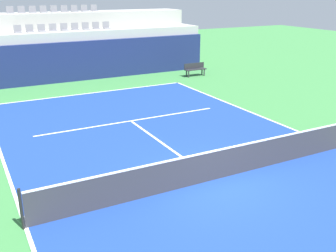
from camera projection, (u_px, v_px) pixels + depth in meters
ground_plane at (214, 180)px, 12.03m from camera, size 80.00×80.00×0.00m
court_surface at (214, 180)px, 12.03m from camera, size 11.00×24.00×0.01m
baseline_far at (92, 93)px, 22.00m from camera, size 11.00×0.10×0.00m
sideline_left at (26, 228)px, 9.61m from camera, size 0.10×24.00×0.00m
service_line_far at (131, 121)px, 17.36m from camera, size 8.26×0.10×0.00m
centre_service_line at (165, 145)px, 14.69m from camera, size 0.10×6.40×0.00m
back_wall at (73, 62)px, 24.50m from camera, size 18.31×0.30×2.42m
stands_tier_lower at (67, 54)px, 25.54m from camera, size 18.31×2.40×2.98m
stands_tier_upper at (57, 42)px, 27.38m from camera, size 18.31×2.40×3.97m
seating_row_lower at (64, 28)px, 25.09m from camera, size 6.02×0.44×0.44m
seating_row_upper at (54, 10)px, 26.77m from camera, size 6.02×0.44×0.44m
tennis_net at (214, 165)px, 11.86m from camera, size 11.08×0.08×1.07m
player_bench at (195, 68)px, 26.16m from camera, size 1.50×0.40×0.85m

